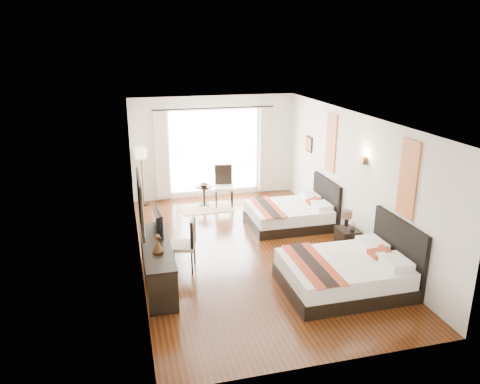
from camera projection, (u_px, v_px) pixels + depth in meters
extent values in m
cube|color=#361609|center=(250.00, 250.00, 9.82)|extent=(4.50, 7.50, 0.01)
cube|color=white|center=(251.00, 117.00, 8.95)|extent=(4.50, 7.50, 0.02)
cube|color=silver|center=(353.00, 179.00, 9.91)|extent=(0.01, 7.50, 2.80)
cube|color=silver|center=(137.00, 195.00, 8.85)|extent=(0.01, 7.50, 2.80)
cube|color=silver|center=(214.00, 147.00, 12.83)|extent=(4.50, 0.01, 2.80)
cube|color=silver|center=(331.00, 272.00, 5.93)|extent=(4.50, 0.01, 2.80)
cube|color=white|center=(214.00, 151.00, 12.85)|extent=(2.40, 0.02, 2.20)
cube|color=white|center=(215.00, 151.00, 12.79)|extent=(2.30, 0.02, 2.10)
cube|color=#B8A38E|center=(161.00, 156.00, 12.42)|extent=(0.35, 0.14, 2.35)
cube|color=#B8A38E|center=(266.00, 149.00, 13.11)|extent=(0.35, 0.14, 2.35)
cube|color=maroon|center=(408.00, 179.00, 7.95)|extent=(0.03, 0.50, 1.35)
cube|color=maroon|center=(331.00, 143.00, 10.77)|extent=(0.03, 0.50, 1.35)
cube|color=#402A17|center=(363.00, 160.00, 9.30)|extent=(0.10, 0.14, 0.14)
cube|color=black|center=(140.00, 203.00, 7.97)|extent=(0.04, 1.25, 0.95)
cube|color=white|center=(142.00, 203.00, 7.98)|extent=(0.01, 1.12, 0.82)
cube|color=black|center=(342.00, 282.00, 8.25)|extent=(2.06, 1.61, 0.25)
cube|color=white|center=(343.00, 268.00, 8.17)|extent=(2.00, 1.57, 0.30)
cube|color=black|center=(398.00, 251.00, 8.36)|extent=(0.08, 1.61, 1.20)
cube|color=maroon|center=(313.00, 264.00, 7.98)|extent=(0.55, 1.67, 0.02)
cube|color=black|center=(288.00, 221.00, 11.10)|extent=(1.84, 1.44, 0.22)
cube|color=white|center=(288.00, 211.00, 11.03)|extent=(1.78, 1.40, 0.27)
cube|color=black|center=(326.00, 201.00, 11.20)|extent=(0.08, 1.44, 1.08)
cube|color=maroon|center=(267.00, 207.00, 10.86)|extent=(0.49, 1.50, 0.02)
cube|color=black|center=(347.00, 239.00, 9.76)|extent=(0.40, 0.49, 0.47)
cylinder|color=black|center=(346.00, 222.00, 9.75)|extent=(0.09, 0.09, 0.18)
cylinder|color=#3B291C|center=(347.00, 214.00, 9.70)|extent=(0.21, 0.21, 0.16)
imported|color=black|center=(352.00, 228.00, 9.52)|extent=(0.15, 0.15, 0.13)
cube|color=black|center=(158.00, 264.00, 8.39)|extent=(0.50, 2.20, 0.76)
imported|color=black|center=(154.00, 221.00, 8.72)|extent=(0.16, 0.78, 0.45)
cube|color=beige|center=(182.00, 246.00, 8.87)|extent=(0.60, 0.60, 0.06)
cube|color=black|center=(193.00, 232.00, 8.77)|extent=(0.18, 0.45, 0.54)
cylinder|color=black|center=(144.00, 204.00, 12.52)|extent=(0.24, 0.24, 0.03)
cylinder|color=#402A17|center=(142.00, 180.00, 12.31)|extent=(0.03, 0.03, 1.33)
cylinder|color=beige|center=(140.00, 153.00, 12.08)|extent=(0.32, 0.32, 0.28)
cylinder|color=black|center=(204.00, 196.00, 12.42)|extent=(0.46, 0.46, 0.53)
imported|color=#4A2C1A|center=(204.00, 185.00, 12.29)|extent=(0.31, 0.31, 0.06)
cube|color=beige|center=(224.00, 188.00, 12.34)|extent=(0.57, 0.57, 0.07)
cube|color=black|center=(223.00, 175.00, 12.46)|extent=(0.46, 0.13, 0.55)
cube|color=tan|center=(207.00, 208.00, 12.25)|extent=(1.29, 0.89, 0.01)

